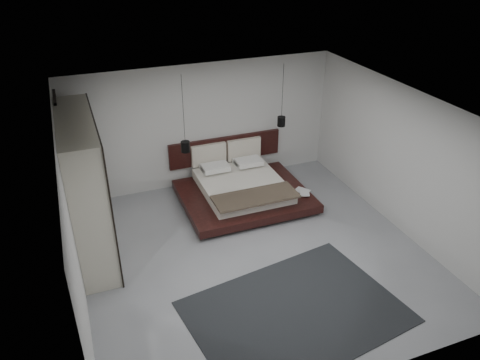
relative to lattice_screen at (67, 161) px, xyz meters
name	(u,v)px	position (x,y,z in m)	size (l,w,h in m)	color
floor	(254,253)	(2.95, -2.45, -1.30)	(6.00, 6.00, 0.00)	#93969B
ceiling	(257,109)	(2.95, -2.45, 1.50)	(6.00, 6.00, 0.00)	white
wall_back	(204,125)	(2.95, 0.55, 0.10)	(6.00, 6.00, 0.00)	beige
wall_front	(354,304)	(2.95, -5.45, 0.10)	(6.00, 6.00, 0.00)	beige
wall_left	(71,223)	(-0.05, -2.45, 0.10)	(6.00, 6.00, 0.00)	beige
wall_right	(401,159)	(5.95, -2.45, 0.10)	(6.00, 6.00, 0.00)	beige
lattice_screen	(67,161)	(0.00, 0.00, 0.00)	(0.05, 0.90, 2.60)	black
bed	(242,188)	(3.44, -0.54, -1.02)	(2.67, 2.35, 1.06)	black
book_lower	(300,193)	(4.54, -1.18, -1.04)	(0.23, 0.31, 0.03)	#99724C
book_upper	(300,193)	(4.52, -1.21, -1.01)	(0.21, 0.28, 0.02)	#99724C
pendant_left	(185,146)	(2.34, -0.13, -0.03)	(0.19, 0.19, 1.65)	black
pendant_right	(281,121)	(4.54, -0.13, 0.23)	(0.18, 0.18, 1.39)	black
wardrobe	(86,188)	(0.25, -1.22, -0.02)	(0.62, 2.62, 2.57)	beige
rug	(295,312)	(2.98, -4.06, -1.29)	(3.22, 2.30, 0.01)	black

